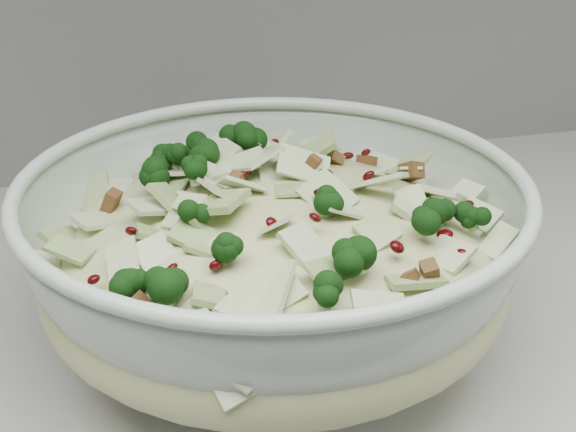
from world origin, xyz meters
name	(u,v)px	position (x,y,z in m)	size (l,w,h in m)	color
mixing_bowl	(274,264)	(0.25, 1.60, 0.98)	(0.43, 0.43, 0.14)	#AFC1B1
salad	(274,235)	(0.25, 1.60, 1.00)	(0.39, 0.39, 0.15)	beige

